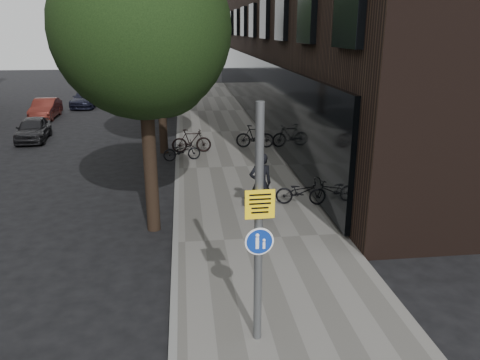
{
  "coord_description": "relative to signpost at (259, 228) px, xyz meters",
  "views": [
    {
      "loc": [
        -1.67,
        -7.63,
        5.31
      ],
      "look_at": [
        -0.44,
        2.5,
        2.0
      ],
      "focal_mm": 35.0,
      "sensor_mm": 36.0,
      "label": 1
    }
  ],
  "objects": [
    {
      "name": "ground",
      "position": [
        0.52,
        0.73,
        -2.22
      ],
      "size": [
        120.0,
        120.0,
        0.0
      ],
      "primitive_type": "plane",
      "color": "black",
      "rests_on": "ground"
    },
    {
      "name": "sidewalk",
      "position": [
        0.77,
        10.73,
        -2.16
      ],
      "size": [
        4.5,
        60.0,
        0.12
      ],
      "primitive_type": "cube",
      "color": "slate",
      "rests_on": "ground"
    },
    {
      "name": "curb_edge",
      "position": [
        -1.48,
        10.73,
        -2.16
      ],
      "size": [
        0.15,
        60.0,
        0.13
      ],
      "primitive_type": "cube",
      "color": "slate",
      "rests_on": "ground"
    },
    {
      "name": "street_tree_near",
      "position": [
        -2.0,
        5.37,
        2.89
      ],
      "size": [
        4.4,
        4.4,
        7.5
      ],
      "color": "black",
      "rests_on": "ground"
    },
    {
      "name": "street_tree_mid",
      "position": [
        -2.0,
        13.87,
        2.89
      ],
      "size": [
        5.0,
        5.0,
        7.8
      ],
      "color": "black",
      "rests_on": "ground"
    },
    {
      "name": "street_tree_far",
      "position": [
        -2.0,
        22.87,
        2.89
      ],
      "size": [
        5.0,
        5.0,
        7.8
      ],
      "color": "black",
      "rests_on": "ground"
    },
    {
      "name": "signpost",
      "position": [
        0.0,
        0.0,
        0.0
      ],
      "size": [
        0.48,
        0.14,
        4.16
      ],
      "rotation": [
        0.0,
        0.0,
        0.03
      ],
      "color": "#595B5E",
      "rests_on": "sidewalk"
    },
    {
      "name": "pedestrian",
      "position": [
        0.98,
        5.72,
        -1.17
      ],
      "size": [
        0.73,
        0.53,
        1.85
      ],
      "primitive_type": "imported",
      "rotation": [
        0.0,
        0.0,
        3.28
      ],
      "color": "black",
      "rests_on": "sidewalk"
    },
    {
      "name": "parked_bike_facade_near",
      "position": [
        2.36,
        6.34,
        -1.69
      ],
      "size": [
        1.63,
        0.84,
        0.82
      ],
      "primitive_type": "imported",
      "rotation": [
        0.0,
        0.0,
        1.37
      ],
      "color": "black",
      "rests_on": "sidewalk"
    },
    {
      "name": "parked_bike_facade_far",
      "position": [
        2.05,
        13.71,
        -1.58
      ],
      "size": [
        1.78,
        0.73,
        1.04
      ],
      "primitive_type": "imported",
      "rotation": [
        0.0,
        0.0,
        1.43
      ],
      "color": "black",
      "rests_on": "sidewalk"
    },
    {
      "name": "parked_bike_curb_near",
      "position": [
        -1.28,
        11.9,
        -1.7
      ],
      "size": [
        1.62,
        0.82,
        0.81
      ],
      "primitive_type": "imported",
      "rotation": [
        0.0,
        0.0,
        1.76
      ],
      "color": "black",
      "rests_on": "sidewalk"
    },
    {
      "name": "parked_bike_curb_far",
      "position": [
        -0.85,
        13.17,
        -1.58
      ],
      "size": [
        1.73,
        0.51,
        1.03
      ],
      "primitive_type": "imported",
      "rotation": [
        0.0,
        0.0,
        1.59
      ],
      "color": "black",
      "rests_on": "sidewalk"
    },
    {
      "name": "parked_car_near",
      "position": [
        -8.59,
        16.96,
        -1.64
      ],
      "size": [
        1.68,
        3.51,
        1.16
      ],
      "primitive_type": "imported",
      "rotation": [
        0.0,
        0.0,
        0.09
      ],
      "color": "black",
      "rests_on": "ground"
    },
    {
      "name": "parked_car_mid",
      "position": [
        -9.61,
        23.14,
        -1.61
      ],
      "size": [
        1.37,
        3.71,
        1.21
      ],
      "primitive_type": "imported",
      "rotation": [
        0.0,
        0.0,
        0.03
      ],
      "color": "maroon",
      "rests_on": "ground"
    },
    {
      "name": "parked_car_far",
      "position": [
        -8.0,
        27.49,
        -1.64
      ],
      "size": [
        1.78,
        4.05,
        1.16
      ],
      "primitive_type": "imported",
      "rotation": [
        0.0,
        0.0,
        -0.04
      ],
      "color": "black",
      "rests_on": "ground"
    }
  ]
}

